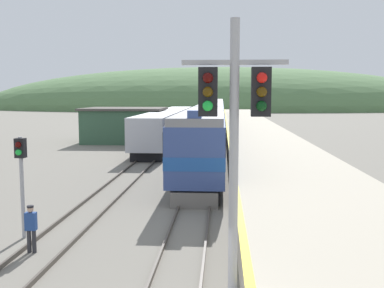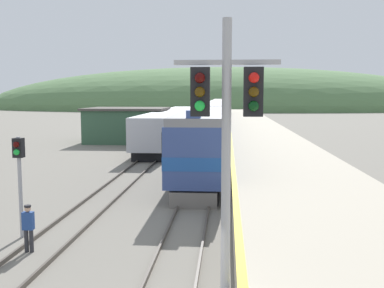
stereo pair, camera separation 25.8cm
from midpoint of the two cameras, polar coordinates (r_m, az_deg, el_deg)
The scene contains 13 objects.
track_main at distance 78.37m, azimuth 3.42°, elevation 2.53°, with size 1.52×180.00×0.16m.
track_siding at distance 78.60m, azimuth -0.00°, elevation 2.55°, with size 1.52×180.00×0.16m.
platform at distance 58.51m, azimuth 8.26°, elevation 1.66°, with size 7.04×140.00×1.13m.
distant_hills at distance 165.87m, azimuth 3.97°, elevation 4.51°, with size 177.28×79.78×29.98m.
station_shed at distance 50.34m, azimuth -8.08°, elevation 2.44°, with size 8.77×7.31×3.78m.
express_train_lead_car at distance 30.30m, azimuth 1.79°, elevation 0.68°, with size 2.89×20.46×4.54m.
carriage_second at distance 52.25m, azimuth 2.91°, elevation 3.04°, with size 2.88×21.36×4.18m.
carriage_third at distance 74.46m, azimuth 3.38°, elevation 4.02°, with size 2.88×21.36×4.18m.
carriage_fourth at distance 96.68m, azimuth 3.63°, elevation 4.55°, with size 2.88×21.36×4.18m.
siding_train at distance 50.39m, azimuth -2.50°, elevation 2.37°, with size 2.90×32.64×3.46m.
signal_mast_main at distance 9.45m, azimuth 5.16°, elevation 1.35°, with size 2.20×0.42×6.83m.
signal_post_siding at distance 17.45m, azimuth -20.72°, elevation -2.58°, with size 0.36×0.42×3.75m.
track_worker at distance 16.12m, azimuth -19.63°, elevation -9.76°, with size 0.37×0.23×1.61m.
Camera 2 is at (1.52, -8.18, 5.28)m, focal length 42.00 mm.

